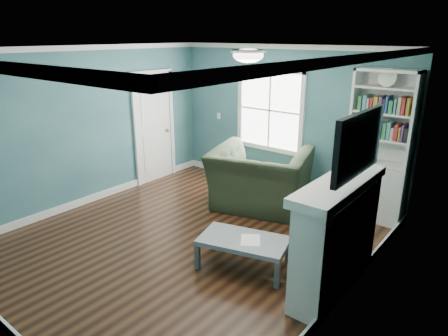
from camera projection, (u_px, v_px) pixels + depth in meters
The scene contains 13 objects.
floor at pixel (189, 239), 5.68m from camera, with size 5.00×5.00×0.00m, color black.
room_walls at pixel (186, 130), 5.17m from camera, with size 5.00×5.00×5.00m.
trim at pixel (187, 155), 5.28m from camera, with size 4.50×5.00×2.60m.
window at pixel (270, 110), 7.23m from camera, with size 1.40×0.06×1.50m.
bookshelf at pixel (378, 162), 6.03m from camera, with size 0.90×0.35×2.31m.
fireplace at pixel (337, 238), 4.39m from camera, with size 0.44×1.58×1.30m.
tv at pixel (359, 144), 3.97m from camera, with size 0.06×1.10×0.65m, color black.
door at pixel (154, 126), 7.69m from camera, with size 0.12×0.98×2.17m.
ceiling_fixture at pixel (248, 54), 4.40m from camera, with size 0.38×0.38×0.15m.
light_switch at pixel (219, 116), 8.02m from camera, with size 0.08×0.01×0.12m, color white.
recliner at pixel (260, 169), 6.52m from camera, with size 1.53×0.99×1.33m, color black.
coffee_table at pixel (244, 242), 4.89m from camera, with size 1.19×0.85×0.39m.
paper_sheet at pixel (251, 240), 4.84m from camera, with size 0.23×0.30×0.00m, color white.
Camera 1 is at (3.56, -3.63, 2.76)m, focal length 32.00 mm.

